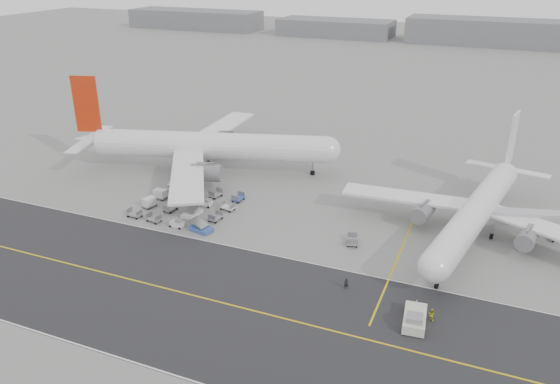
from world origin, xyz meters
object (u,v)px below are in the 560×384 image
at_px(jet_bridge, 524,219).
at_px(ground_crew_b, 431,315).
at_px(ground_crew_a, 346,284).
at_px(airliner_b, 478,210).
at_px(airliner_a, 205,146).
at_px(pushback_tug, 415,319).

relative_size(jet_bridge, ground_crew_b, 8.14).
bearing_deg(ground_crew_b, ground_crew_a, 2.76).
bearing_deg(airliner_b, ground_crew_b, -86.07).
relative_size(airliner_a, pushback_tug, 7.46).
height_order(airliner_a, jet_bridge, airliner_a).
height_order(airliner_b, ground_crew_b, airliner_b).
height_order(airliner_a, pushback_tug, airliner_a).
xyz_separation_m(pushback_tug, ground_crew_a, (-11.34, 4.89, -0.02)).
bearing_deg(ground_crew_b, airliner_b, -81.84).
distance_m(jet_bridge, ground_crew_a, 37.85).
relative_size(airliner_a, ground_crew_a, 32.76).
bearing_deg(airliner_a, jet_bridge, -112.24).
bearing_deg(airliner_a, ground_crew_b, -139.66).
relative_size(pushback_tug, ground_crew_b, 4.56).
relative_size(pushback_tug, ground_crew_a, 4.39).
relative_size(pushback_tug, jet_bridge, 0.56).
relative_size(airliner_b, ground_crew_b, 28.18).
xyz_separation_m(airliner_a, jet_bridge, (70.10, -7.32, -2.48)).
bearing_deg(ground_crew_b, jet_bridge, -95.26).
relative_size(airliner_b, ground_crew_a, 27.15).
xyz_separation_m(pushback_tug, jet_bridge, (13.66, 33.16, 2.93)).
bearing_deg(pushback_tug, ground_crew_b, 38.07).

